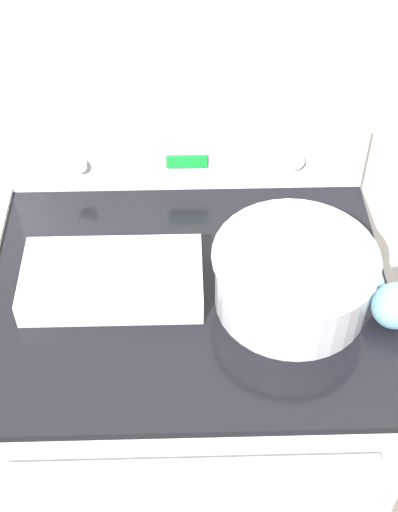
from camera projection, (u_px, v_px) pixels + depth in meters
kitchen_wall at (185, 30)px, 1.45m from camera, size 8.00×0.05×2.50m
stove_range at (191, 405)px, 1.76m from camera, size 0.80×0.71×0.90m
control_panel at (187, 155)px, 1.60m from camera, size 0.80×0.07×0.16m
mixing_bowl at (294, 275)px, 1.35m from camera, size 0.32×0.32×0.13m
casserole_dish at (112, 278)px, 1.40m from camera, size 0.35×0.19×0.06m
ladle at (394, 304)px, 1.34m from camera, size 0.09×0.27×0.09m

